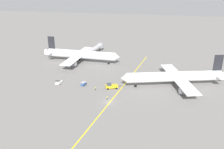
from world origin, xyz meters
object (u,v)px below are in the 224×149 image
at_px(pushback_tug, 111,86).
at_px(gse_belt_loader_portside, 59,82).
at_px(airliner_at_gate_left, 81,55).
at_px(gse_baggage_cart_trailing, 84,84).
at_px(airliner_being_pushed, 175,77).
at_px(jet_bridge, 96,48).
at_px(ground_crew_marshaller_foreground, 95,88).
at_px(ground_crew_ramp_agent_by_cones, 107,98).

height_order(pushback_tug, gse_belt_loader_portside, gse_belt_loader_portside).
bearing_deg(gse_belt_loader_portside, pushback_tug, 1.61).
bearing_deg(pushback_tug, airliner_at_gate_left, 128.20).
height_order(gse_baggage_cart_trailing, gse_belt_loader_portside, gse_belt_loader_portside).
distance_m(airliner_being_pushed, pushback_tug, 31.05).
bearing_deg(airliner_at_gate_left, gse_belt_loader_portside, -88.23).
xyz_separation_m(airliner_at_gate_left, pushback_tug, (27.61, -35.08, -3.75)).
distance_m(gse_belt_loader_portside, jet_bridge, 56.58).
height_order(gse_baggage_cart_trailing, ground_crew_marshaller_foreground, gse_baggage_cart_trailing).
xyz_separation_m(ground_crew_ramp_agent_by_cones, jet_bridge, (-24.44, 67.58, 3.29)).
height_order(ground_crew_marshaller_foreground, jet_bridge, jet_bridge).
height_order(pushback_tug, ground_crew_marshaller_foreground, pushback_tug).
xyz_separation_m(airliner_at_gate_left, ground_crew_marshaller_foreground, (20.78, -38.61, -4.05)).
relative_size(gse_baggage_cart_trailing, ground_crew_ramp_agent_by_cones, 1.92).
bearing_deg(ground_crew_ramp_agent_by_cones, airliner_being_pushed, 37.09).
distance_m(pushback_tug, jet_bridge, 60.51).
height_order(airliner_at_gate_left, gse_baggage_cart_trailing, airliner_at_gate_left).
bearing_deg(gse_belt_loader_portside, gse_baggage_cart_trailing, 4.22).
relative_size(ground_crew_marshaller_foreground, jet_bridge, 0.08).
height_order(pushback_tug, jet_bridge, jet_bridge).
bearing_deg(ground_crew_marshaller_foreground, airliner_being_pushed, 19.93).
bearing_deg(ground_crew_marshaller_foreground, pushback_tug, 27.34).
bearing_deg(airliner_being_pushed, gse_belt_loader_portside, -169.53).
bearing_deg(pushback_tug, jet_bridge, 112.92).
height_order(airliner_at_gate_left, jet_bridge, airliner_at_gate_left).
distance_m(airliner_at_gate_left, jet_bridge, 21.00).
height_order(pushback_tug, ground_crew_ramp_agent_by_cones, pushback_tug).
bearing_deg(airliner_being_pushed, gse_baggage_cart_trailing, -167.75).
bearing_deg(pushback_tug, ground_crew_ramp_agent_by_cones, -85.68).
height_order(ground_crew_ramp_agent_by_cones, jet_bridge, jet_bridge).
height_order(gse_belt_loader_portside, jet_bridge, jet_bridge).
bearing_deg(pushback_tug, gse_baggage_cart_trailing, 179.25).
distance_m(pushback_tug, gse_baggage_cart_trailing, 13.94).
bearing_deg(airliner_at_gate_left, jet_bridge, 78.83).
distance_m(airliner_at_gate_left, ground_crew_ramp_agent_by_cones, 55.11).
distance_m(gse_baggage_cart_trailing, ground_crew_marshaller_foreground, 8.02).
height_order(ground_crew_marshaller_foreground, ground_crew_ramp_agent_by_cones, ground_crew_marshaller_foreground).
distance_m(airliner_at_gate_left, airliner_being_pushed, 62.38).
xyz_separation_m(airliner_being_pushed, pushback_tug, (-29.32, -9.57, -3.58)).
bearing_deg(jet_bridge, airliner_at_gate_left, -101.17).
relative_size(gse_belt_loader_portside, ground_crew_marshaller_foreground, 3.07).
bearing_deg(jet_bridge, ground_crew_marshaller_foreground, -74.23).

